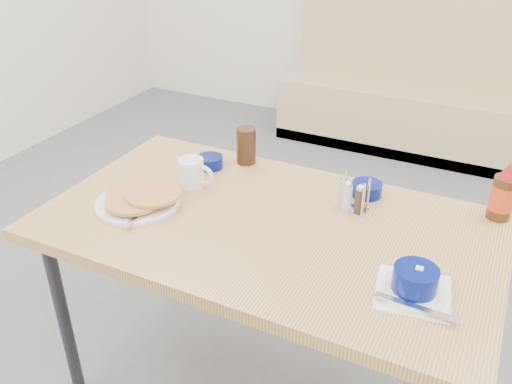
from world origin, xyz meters
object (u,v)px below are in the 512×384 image
at_px(coffee_mug, 192,173).
at_px(amber_tumbler, 246,146).
at_px(creamer_bowl, 210,162).
at_px(booth_bench, 418,99).
at_px(pancake_plate, 139,199).
at_px(condiment_caddy, 353,199).
at_px(syrup_bottle, 503,195).
at_px(dining_table, 267,238).
at_px(grits_setting, 415,283).
at_px(butter_bowl, 367,189).

bearing_deg(coffee_mug, amber_tumbler, 71.90).
bearing_deg(creamer_bowl, booth_bench, 81.33).
bearing_deg(pancake_plate, condiment_caddy, 23.55).
distance_m(creamer_bowl, syrup_bottle, 1.00).
distance_m(coffee_mug, amber_tumbler, 0.26).
xyz_separation_m(dining_table, grits_setting, (0.48, -0.15, 0.10)).
bearing_deg(pancake_plate, amber_tumbler, 68.41).
distance_m(dining_table, amber_tumbler, 0.44).
height_order(pancake_plate, grits_setting, grits_setting).
distance_m(coffee_mug, condiment_caddy, 0.55).
bearing_deg(creamer_bowl, condiment_caddy, -6.00).
distance_m(dining_table, pancake_plate, 0.44).
bearing_deg(booth_bench, pancake_plate, -99.06).
bearing_deg(amber_tumbler, dining_table, -53.94).
bearing_deg(booth_bench, dining_table, -90.00).
xyz_separation_m(booth_bench, dining_table, (0.00, -2.53, 0.35)).
xyz_separation_m(pancake_plate, butter_bowl, (0.65, 0.39, 0.00)).
height_order(dining_table, syrup_bottle, syrup_bottle).
distance_m(pancake_plate, grits_setting, 0.90).
height_order(amber_tumbler, condiment_caddy, amber_tumbler).
height_order(coffee_mug, butter_bowl, coffee_mug).
xyz_separation_m(booth_bench, grits_setting, (0.48, -2.68, 0.44)).
distance_m(dining_table, syrup_bottle, 0.74).
bearing_deg(amber_tumbler, syrup_bottle, 0.00).
bearing_deg(dining_table, booth_bench, 90.00).
bearing_deg(condiment_caddy, pancake_plate, -149.85).
distance_m(butter_bowl, amber_tumbler, 0.48).
height_order(pancake_plate, condiment_caddy, condiment_caddy).
distance_m(grits_setting, butter_bowl, 0.51).
height_order(grits_setting, syrup_bottle, syrup_bottle).
xyz_separation_m(dining_table, coffee_mug, (-0.33, 0.09, 0.11)).
xyz_separation_m(butter_bowl, amber_tumbler, (-0.48, 0.04, 0.05)).
height_order(booth_bench, grits_setting, booth_bench).
relative_size(coffee_mug, butter_bowl, 1.28).
height_order(creamer_bowl, butter_bowl, butter_bowl).
bearing_deg(syrup_bottle, condiment_caddy, -159.80).
relative_size(grits_setting, condiment_caddy, 2.02).
distance_m(pancake_plate, butter_bowl, 0.76).
relative_size(booth_bench, coffee_mug, 14.62).
bearing_deg(booth_bench, butter_bowl, -84.13).
height_order(dining_table, condiment_caddy, condiment_caddy).
bearing_deg(creamer_bowl, grits_setting, -25.20).
bearing_deg(booth_bench, syrup_bottle, -73.74).
height_order(dining_table, creamer_bowl, creamer_bowl).
relative_size(dining_table, condiment_caddy, 12.15).
height_order(dining_table, amber_tumbler, amber_tumbler).
height_order(coffee_mug, syrup_bottle, syrup_bottle).
height_order(booth_bench, dining_table, booth_bench).
bearing_deg(butter_bowl, syrup_bottle, 6.19).
xyz_separation_m(pancake_plate, amber_tumbler, (0.17, 0.43, 0.05)).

